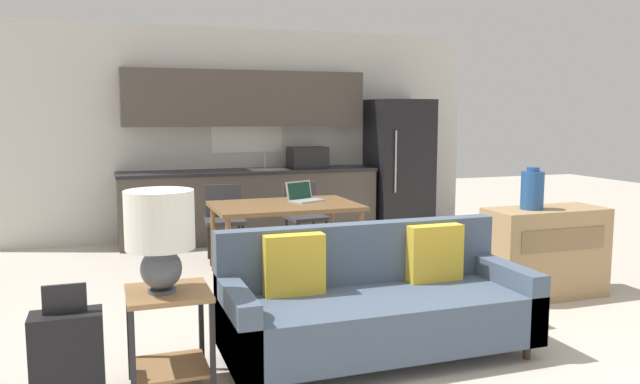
{
  "coord_description": "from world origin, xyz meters",
  "views": [
    {
      "loc": [
        -1.74,
        -3.46,
        1.62
      ],
      "look_at": [
        -0.02,
        1.5,
        0.95
      ],
      "focal_mm": 35.0,
      "sensor_mm": 36.0,
      "label": 1
    }
  ],
  "objects_px": {
    "credenza": "(545,252)",
    "laptop": "(303,196)",
    "side_table": "(169,323)",
    "dining_table": "(285,210)",
    "couch": "(374,305)",
    "dining_chair_far_right": "(304,214)",
    "table_lamp": "(160,230)",
    "dining_chair_far_left": "(225,217)",
    "suitcase": "(68,359)",
    "vase": "(532,190)",
    "refrigerator": "(399,166)"
  },
  "relations": [
    {
      "from": "vase",
      "to": "dining_chair_far_left",
      "type": "relative_size",
      "value": 0.44
    },
    {
      "from": "side_table",
      "to": "vase",
      "type": "bearing_deg",
      "value": 14.79
    },
    {
      "from": "credenza",
      "to": "dining_chair_far_left",
      "type": "xyz_separation_m",
      "value": [
        -2.42,
        2.27,
        0.09
      ]
    },
    {
      "from": "credenza",
      "to": "suitcase",
      "type": "distance_m",
      "value": 3.98
    },
    {
      "from": "refrigerator",
      "to": "dining_table",
      "type": "height_order",
      "value": "refrigerator"
    },
    {
      "from": "dining_chair_far_right",
      "to": "suitcase",
      "type": "distance_m",
      "value": 3.9
    },
    {
      "from": "dining_table",
      "to": "table_lamp",
      "type": "bearing_deg",
      "value": -121.23
    },
    {
      "from": "refrigerator",
      "to": "vase",
      "type": "relative_size",
      "value": 4.9
    },
    {
      "from": "table_lamp",
      "to": "side_table",
      "type": "bearing_deg",
      "value": 32.79
    },
    {
      "from": "table_lamp",
      "to": "dining_chair_far_left",
      "type": "bearing_deg",
      "value": 73.33
    },
    {
      "from": "dining_chair_far_left",
      "to": "dining_chair_far_right",
      "type": "xyz_separation_m",
      "value": [
        0.89,
        -0.07,
        0.0
      ]
    },
    {
      "from": "refrigerator",
      "to": "suitcase",
      "type": "distance_m",
      "value": 5.82
    },
    {
      "from": "couch",
      "to": "suitcase",
      "type": "xyz_separation_m",
      "value": [
        -1.9,
        -0.14,
        -0.07
      ]
    },
    {
      "from": "dining_chair_far_left",
      "to": "laptop",
      "type": "height_order",
      "value": "laptop"
    },
    {
      "from": "refrigerator",
      "to": "dining_table",
      "type": "distance_m",
      "value": 2.82
    },
    {
      "from": "table_lamp",
      "to": "dining_chair_far_left",
      "type": "distance_m",
      "value": 3.31
    },
    {
      "from": "side_table",
      "to": "suitcase",
      "type": "xyz_separation_m",
      "value": [
        -0.55,
        -0.05,
        -0.13
      ]
    },
    {
      "from": "dining_chair_far_right",
      "to": "table_lamp",
      "type": "bearing_deg",
      "value": -126.73
    },
    {
      "from": "credenza",
      "to": "dining_chair_far_right",
      "type": "xyz_separation_m",
      "value": [
        -1.53,
        2.21,
        0.09
      ]
    },
    {
      "from": "credenza",
      "to": "laptop",
      "type": "height_order",
      "value": "laptop"
    },
    {
      "from": "credenza",
      "to": "dining_chair_far_left",
      "type": "bearing_deg",
      "value": 136.83
    },
    {
      "from": "dining_chair_far_left",
      "to": "laptop",
      "type": "bearing_deg",
      "value": -41.6
    },
    {
      "from": "refrigerator",
      "to": "couch",
      "type": "bearing_deg",
      "value": -118.25
    },
    {
      "from": "dining_chair_far_left",
      "to": "refrigerator",
      "type": "bearing_deg",
      "value": 25.2
    },
    {
      "from": "table_lamp",
      "to": "dining_chair_far_right",
      "type": "distance_m",
      "value": 3.61
    },
    {
      "from": "vase",
      "to": "side_table",
      "type": "bearing_deg",
      "value": -165.21
    },
    {
      "from": "couch",
      "to": "laptop",
      "type": "height_order",
      "value": "laptop"
    },
    {
      "from": "side_table",
      "to": "dining_chair_far_right",
      "type": "xyz_separation_m",
      "value": [
        1.8,
        3.05,
        0.08
      ]
    },
    {
      "from": "couch",
      "to": "table_lamp",
      "type": "distance_m",
      "value": 1.52
    },
    {
      "from": "dining_table",
      "to": "side_table",
      "type": "height_order",
      "value": "dining_table"
    },
    {
      "from": "vase",
      "to": "dining_chair_far_right",
      "type": "bearing_deg",
      "value": 121.68
    },
    {
      "from": "dining_table",
      "to": "refrigerator",
      "type": "bearing_deg",
      "value": 40.3
    },
    {
      "from": "vase",
      "to": "laptop",
      "type": "distance_m",
      "value": 2.23
    },
    {
      "from": "suitcase",
      "to": "table_lamp",
      "type": "bearing_deg",
      "value": 2.95
    },
    {
      "from": "side_table",
      "to": "credenza",
      "type": "xyz_separation_m",
      "value": [
        3.33,
        0.84,
        -0.0
      ]
    },
    {
      "from": "dining_table",
      "to": "dining_chair_far_left",
      "type": "xyz_separation_m",
      "value": [
        -0.45,
        0.85,
        -0.18
      ]
    },
    {
      "from": "dining_chair_far_left",
      "to": "dining_table",
      "type": "bearing_deg",
      "value": -57.52
    },
    {
      "from": "vase",
      "to": "refrigerator",
      "type": "bearing_deg",
      "value": 84.21
    },
    {
      "from": "refrigerator",
      "to": "dining_table",
      "type": "relative_size",
      "value": 1.27
    },
    {
      "from": "dining_chair_far_left",
      "to": "vase",
      "type": "bearing_deg",
      "value": -40.49
    },
    {
      "from": "credenza",
      "to": "dining_chair_far_right",
      "type": "distance_m",
      "value": 2.69
    },
    {
      "from": "couch",
      "to": "dining_chair_far_left",
      "type": "xyz_separation_m",
      "value": [
        -0.45,
        3.02,
        0.14
      ]
    },
    {
      "from": "side_table",
      "to": "dining_table",
      "type": "bearing_deg",
      "value": 59.17
    },
    {
      "from": "couch",
      "to": "dining_chair_far_right",
      "type": "height_order",
      "value": "couch"
    },
    {
      "from": "couch",
      "to": "suitcase",
      "type": "relative_size",
      "value": 2.94
    },
    {
      "from": "couch",
      "to": "dining_chair_far_right",
      "type": "distance_m",
      "value": 2.99
    },
    {
      "from": "vase",
      "to": "suitcase",
      "type": "xyz_separation_m",
      "value": [
        -3.72,
        -0.89,
        -0.68
      ]
    },
    {
      "from": "couch",
      "to": "side_table",
      "type": "distance_m",
      "value": 1.36
    },
    {
      "from": "dining_table",
      "to": "vase",
      "type": "bearing_deg",
      "value": -38.24
    },
    {
      "from": "suitcase",
      "to": "credenza",
      "type": "bearing_deg",
      "value": 12.93
    }
  ]
}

